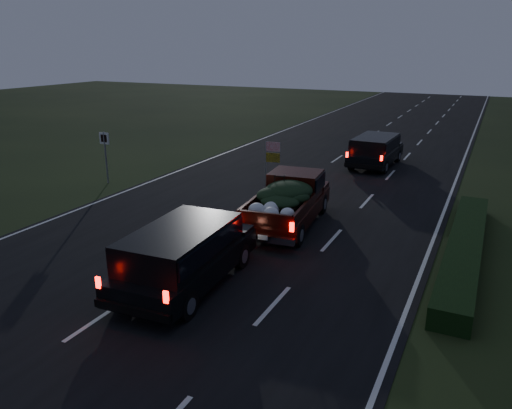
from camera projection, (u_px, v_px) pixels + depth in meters
The scene contains 7 objects.
ground at pixel (204, 248), 16.50m from camera, with size 120.00×120.00×0.00m, color black.
road_asphalt at pixel (204, 248), 16.50m from camera, with size 14.00×120.00×0.02m, color black.
hedge_row at pixel (465, 248), 15.77m from camera, with size 1.00×10.00×0.60m, color black.
route_sign at pixel (105, 150), 23.80m from camera, with size 0.55×0.08×2.50m.
pickup_truck at pixel (289, 198), 18.40m from camera, with size 2.52×5.42×2.75m.
lead_suv at pixel (375, 148), 27.31m from camera, with size 2.15×4.84×1.37m.
rear_suv at pixel (183, 251), 13.55m from camera, with size 2.51×5.12×1.44m.
Camera 1 is at (8.17, -13.01, 6.43)m, focal length 35.00 mm.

